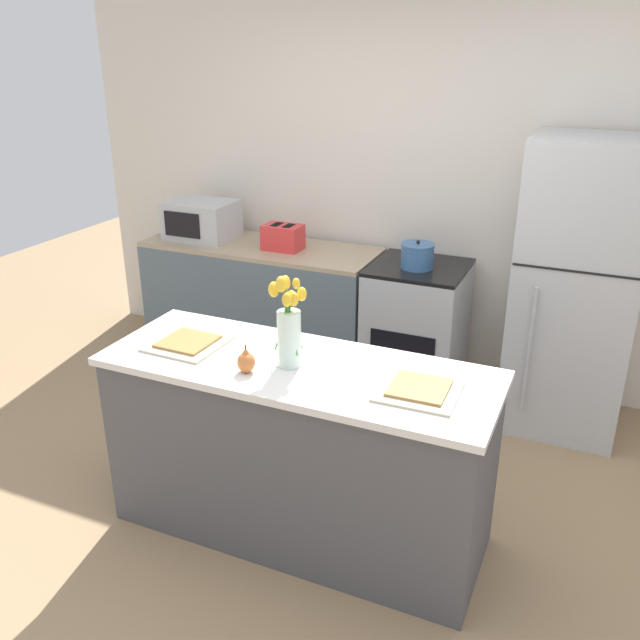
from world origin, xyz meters
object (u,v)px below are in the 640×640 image
pear_figurine (246,361)px  microwave (201,220)px  stove_range (416,331)px  refrigerator (575,290)px  plate_setting_left (188,343)px  flower_vase (289,326)px  cooking_pot (417,256)px  toaster (283,237)px  plate_setting_right (419,389)px

pear_figurine → microwave: (-1.37, 1.75, 0.08)m
stove_range → refrigerator: size_ratio=0.51×
refrigerator → pear_figurine: (-1.22, -1.76, 0.08)m
refrigerator → plate_setting_left: size_ratio=5.26×
flower_vase → microwave: 2.21m
pear_figurine → plate_setting_left: bearing=161.2°
pear_figurine → plate_setting_left: (-0.40, 0.13, -0.04)m
plate_setting_left → cooking_pot: cooking_pot is taller
cooking_pot → pear_figurine: bearing=-98.8°
plate_setting_left → toaster: (-0.30, 1.59, 0.08)m
flower_vase → plate_setting_right: 0.62m
refrigerator → microwave: 2.59m
refrigerator → pear_figurine: refrigerator is taller
refrigerator → stove_range: bearing=-180.0°
toaster → cooking_pot: (0.96, -0.02, -0.01)m
cooking_pot → microwave: microwave is taller
refrigerator → toaster: refrigerator is taller
cooking_pot → refrigerator: bearing=2.9°
pear_figurine → plate_setting_left: size_ratio=0.39×
pear_figurine → microwave: bearing=127.9°
stove_range → pear_figurine: 1.85m
refrigerator → cooking_pot: 0.96m
stove_range → cooking_pot: 0.53m
stove_range → refrigerator: 1.04m
plate_setting_left → refrigerator: bearing=45.0°
toaster → flower_vase: bearing=-62.3°
stove_range → plate_setting_left: (-0.67, -1.62, 0.46)m
plate_setting_right → plate_setting_left: bearing=180.0°
stove_range → toaster: size_ratio=3.23×
plate_setting_right → toaster: toaster is taller
pear_figurine → microwave: 2.22m
flower_vase → microwave: (-1.51, 1.62, -0.05)m
plate_setting_left → cooking_pot: (0.66, 1.57, 0.07)m
flower_vase → plate_setting_left: size_ratio=1.29×
toaster → cooking_pot: size_ratio=1.31×
stove_range → pear_figurine: pear_figurine is taller
refrigerator → flower_vase: bearing=-123.7°
pear_figurine → plate_setting_right: 0.75m
stove_range → plate_setting_left: bearing=-112.4°
flower_vase → pear_figurine: bearing=-136.5°
plate_setting_left → microwave: (-0.97, 1.62, 0.13)m
stove_range → flower_vase: (-0.13, -1.62, 0.64)m
refrigerator → plate_setting_left: (-1.62, -1.62, 0.03)m
plate_setting_left → plate_setting_right: 1.14m
toaster → refrigerator: bearing=0.8°
plate_setting_right → toaster: 2.15m
flower_vase → plate_setting_left: flower_vase is taller
plate_setting_left → plate_setting_right: bearing=0.0°
microwave → cooking_pot: bearing=-1.6°
refrigerator → toaster: 1.92m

